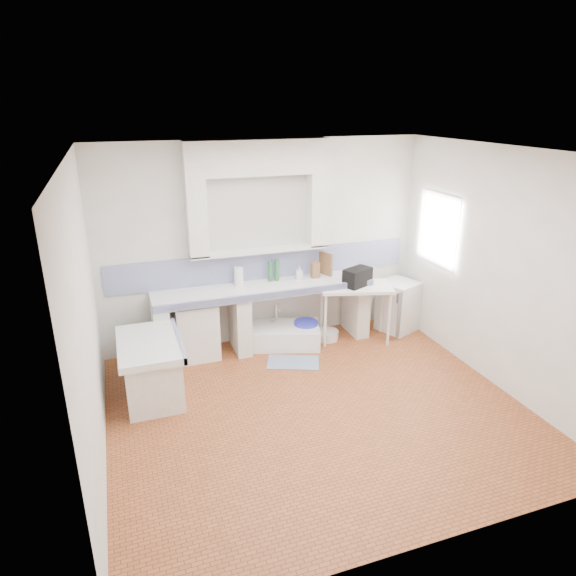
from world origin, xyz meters
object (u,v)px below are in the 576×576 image
object	(u,v)px
sink	(281,336)
side_table	(354,313)
fridge	(398,306)
stove	(196,329)

from	to	relation	value
sink	side_table	world-z (taller)	side_table
side_table	fridge	xyz separation A→B (m)	(0.77, 0.09, -0.04)
fridge	stove	bearing A→B (deg)	154.52
stove	fridge	world-z (taller)	stove
stove	fridge	bearing A→B (deg)	-3.04
fridge	side_table	bearing A→B (deg)	164.21
sink	fridge	xyz separation A→B (m)	(1.81, -0.08, 0.25)
stove	side_table	world-z (taller)	stove
side_table	fridge	bearing A→B (deg)	22.86
side_table	stove	bearing A→B (deg)	-170.16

